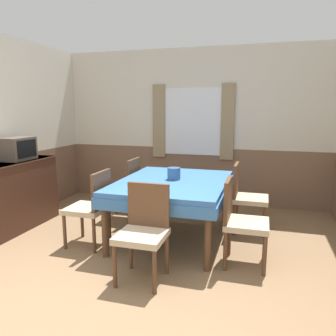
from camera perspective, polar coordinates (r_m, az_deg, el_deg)
name	(u,v)px	position (r m, az deg, el deg)	size (l,w,h in m)	color
wall_back	(192,127)	(5.62, 4.26, 7.13)	(4.89, 0.09, 2.60)	silver
dining_table	(173,188)	(4.05, 0.90, -3.54)	(1.32, 1.67, 0.74)	#386BA8
chair_head_near	(144,228)	(3.16, -4.20, -10.41)	(0.44, 0.44, 0.90)	brown
chair_right_near	(240,219)	(3.49, 12.46, -8.60)	(0.44, 0.44, 0.90)	brown
chair_left_near	(92,205)	(3.97, -13.14, -6.30)	(0.44, 0.44, 0.90)	brown
chair_right_far	(246,195)	(4.44, 13.38, -4.55)	(0.44, 0.44, 0.90)	brown
chair_left_far	(126,186)	(4.82, -7.37, -3.16)	(0.44, 0.44, 0.90)	brown
sideboard	(14,195)	(4.87, -25.21, -4.25)	(0.46, 1.31, 0.93)	#3D2319
tv	(18,149)	(4.86, -24.63, 3.06)	(0.29, 0.43, 0.31)	#51473D
vase	(174,173)	(4.07, 1.04, -0.96)	(0.16, 0.16, 0.15)	#335684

